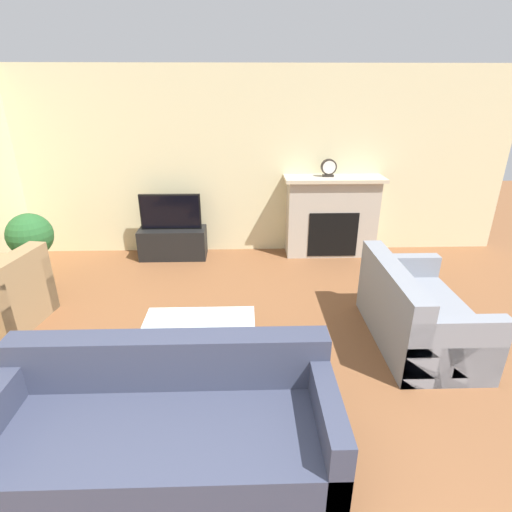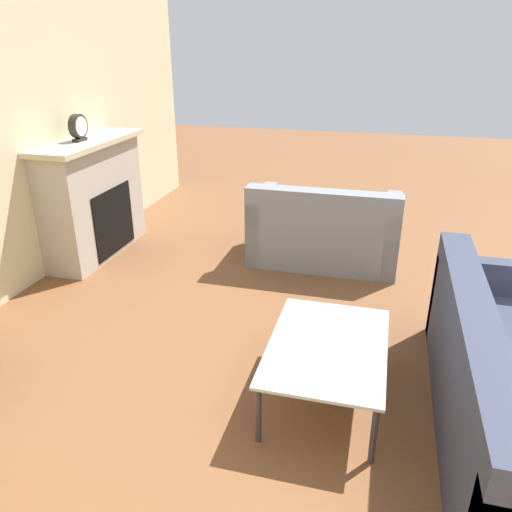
# 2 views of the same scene
# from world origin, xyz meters

# --- Properties ---
(fireplace) EXTENTS (1.45, 0.47, 1.20)m
(fireplace) POSITION_xyz_m (1.73, 4.96, 0.63)
(fireplace) COLOR #B2A899
(fireplace) RESTS_ON ground_plane
(couch_loveseat) EXTENTS (0.86, 1.46, 0.82)m
(couch_loveseat) POSITION_xyz_m (2.13, 2.63, 0.29)
(couch_loveseat) COLOR gray
(couch_loveseat) RESTS_ON ground_plane
(coffee_table) EXTENTS (1.03, 0.71, 0.39)m
(coffee_table) POSITION_xyz_m (-0.01, 2.33, 0.36)
(coffee_table) COLOR #333338
(coffee_table) RESTS_ON ground_plane
(mantel_clock) EXTENTS (0.22, 0.07, 0.25)m
(mantel_clock) POSITION_xyz_m (1.64, 4.97, 1.33)
(mantel_clock) COLOR #28231E
(mantel_clock) RESTS_ON fireplace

